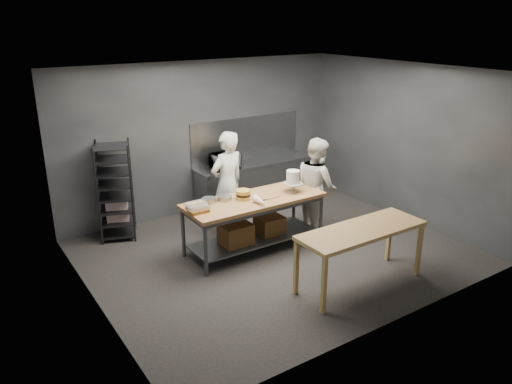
% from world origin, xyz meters
% --- Properties ---
extents(ground, '(6.00, 6.00, 0.00)m').
position_xyz_m(ground, '(0.00, 0.00, 0.00)').
color(ground, black).
rests_on(ground, ground).
extents(back_wall, '(6.00, 0.04, 3.00)m').
position_xyz_m(back_wall, '(0.00, 2.50, 1.50)').
color(back_wall, '#4C4F54').
rests_on(back_wall, ground).
extents(work_table, '(2.40, 0.90, 0.92)m').
position_xyz_m(work_table, '(-0.25, 0.31, 0.57)').
color(work_table, '#92613A').
rests_on(work_table, ground).
extents(near_counter, '(2.00, 0.70, 0.90)m').
position_xyz_m(near_counter, '(0.43, -1.53, 0.81)').
color(near_counter, '#A36F43').
rests_on(near_counter, ground).
extents(back_counter, '(2.60, 0.60, 0.90)m').
position_xyz_m(back_counter, '(1.00, 2.18, 0.45)').
color(back_counter, slate).
rests_on(back_counter, ground).
extents(splashback_panel, '(2.60, 0.02, 0.90)m').
position_xyz_m(splashback_panel, '(1.00, 2.48, 1.35)').
color(splashback_panel, slate).
rests_on(splashback_panel, back_counter).
extents(speed_rack, '(0.79, 0.82, 1.75)m').
position_xyz_m(speed_rack, '(-1.98, 2.10, 0.86)').
color(speed_rack, black).
rests_on(speed_rack, ground).
extents(chef_behind, '(0.77, 0.57, 1.91)m').
position_xyz_m(chef_behind, '(-0.26, 1.13, 0.96)').
color(chef_behind, white).
rests_on(chef_behind, ground).
extents(chef_right, '(0.82, 0.97, 1.75)m').
position_xyz_m(chef_right, '(1.18, 0.38, 0.88)').
color(chef_right, white).
rests_on(chef_right, ground).
extents(microwave, '(0.54, 0.37, 0.30)m').
position_xyz_m(microwave, '(0.30, 2.18, 1.05)').
color(microwave, black).
rests_on(microwave, back_counter).
extents(frosted_cake_stand, '(0.34, 0.34, 0.38)m').
position_xyz_m(frosted_cake_stand, '(0.52, 0.24, 1.15)').
color(frosted_cake_stand, '#B7AA92').
rests_on(frosted_cake_stand, work_table).
extents(layer_cake, '(0.24, 0.24, 0.16)m').
position_xyz_m(layer_cake, '(-0.39, 0.39, 1.00)').
color(layer_cake, gold).
rests_on(layer_cake, work_table).
extents(cake_pans, '(0.50, 0.28, 0.07)m').
position_xyz_m(cake_pans, '(-0.80, 0.55, 0.96)').
color(cake_pans, gray).
rests_on(cake_pans, work_table).
extents(piping_bag, '(0.13, 0.38, 0.12)m').
position_xyz_m(piping_bag, '(-0.30, 0.00, 0.98)').
color(piping_bag, silver).
rests_on(piping_bag, work_table).
extents(offset_spatula, '(0.36, 0.02, 0.02)m').
position_xyz_m(offset_spatula, '(-0.05, 0.15, 0.93)').
color(offset_spatula, slate).
rests_on(offset_spatula, work_table).
extents(pastry_clamshells, '(0.35, 0.36, 0.11)m').
position_xyz_m(pastry_clamshells, '(-1.26, 0.35, 0.98)').
color(pastry_clamshells, '#9A601E').
rests_on(pastry_clamshells, work_table).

